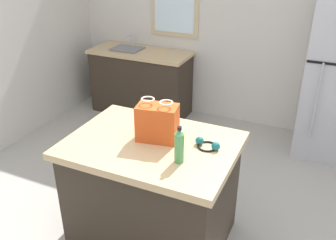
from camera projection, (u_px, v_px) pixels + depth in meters
ground at (162, 239)px, 3.14m from camera, size 6.08×6.08×0.00m
back_wall at (247, 22)px, 4.61m from camera, size 4.83×0.13×2.66m
kitchen_island at (153, 190)px, 2.99m from camera, size 1.27×0.93×0.91m
sink_counter at (141, 81)px, 5.21m from camera, size 1.38×0.59×1.08m
shopping_bag at (157, 122)px, 2.77m from camera, size 0.33×0.23×0.32m
small_box at (155, 115)px, 3.08m from camera, size 0.18×0.16×0.11m
bottle at (179, 146)px, 2.50m from camera, size 0.07×0.07×0.27m
ear_defenders at (207, 145)px, 2.71m from camera, size 0.20×0.18×0.06m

